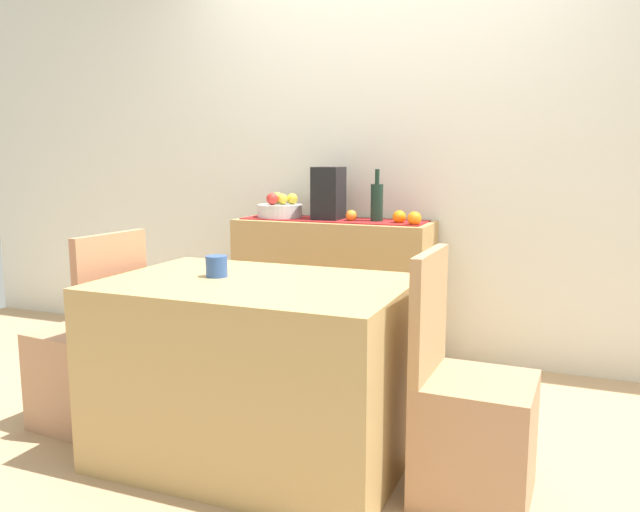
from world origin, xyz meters
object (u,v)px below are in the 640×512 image
sideboard_console (333,290)px  coffee_maker (329,194)px  dining_table (257,370)px  coffee_cup (217,266)px  chair_near_window (90,369)px  fruit_bowl (280,211)px  chair_by_corner (471,428)px  wine_bottle (377,202)px

sideboard_console → coffee_maker: 0.58m
coffee_maker → dining_table: (0.21, -1.32, -0.64)m
dining_table → sideboard_console: bearing=97.4°
sideboard_console → coffee_cup: (-0.02, -1.30, 0.36)m
sideboard_console → chair_near_window: 1.50m
sideboard_console → fruit_bowl: bearing=180.0°
sideboard_console → chair_near_window: bearing=-117.5°
chair_by_corner → coffee_maker: bearing=128.9°
chair_near_window → coffee_cup: bearing=1.8°
fruit_bowl → wine_bottle: size_ratio=0.91×
wine_bottle → chair_by_corner: size_ratio=0.34×
wine_bottle → dining_table: (-0.09, -1.32, -0.60)m
wine_bottle → chair_near_window: wine_bottle is taller
coffee_maker → dining_table: 1.48m
fruit_bowl → coffee_cup: size_ratio=3.09×
coffee_cup → chair_near_window: 0.85m
wine_bottle → chair_near_window: size_ratio=0.34×
sideboard_console → dining_table: 1.34m
dining_table → chair_near_window: 0.87m
fruit_bowl → coffee_maker: size_ratio=0.88×
fruit_bowl → chair_near_window: size_ratio=0.31×
chair_near_window → sideboard_console: bearing=62.5°
wine_bottle → coffee_maker: 0.30m
coffee_maker → chair_by_corner: 1.86m
fruit_bowl → chair_by_corner: (1.39, -1.32, -0.63)m
wine_bottle → fruit_bowl: bearing=180.0°
fruit_bowl → chair_by_corner: fruit_bowl is taller
sideboard_console → wine_bottle: size_ratio=3.85×
coffee_maker → dining_table: coffee_maker is taller
sideboard_console → fruit_bowl: size_ratio=4.25×
coffee_maker → chair_by_corner: coffee_maker is taller
wine_bottle → coffee_cup: wine_bottle is taller
coffee_maker → chair_near_window: coffee_maker is taller
sideboard_console → dining_table: bearing=-82.6°
sideboard_console → chair_by_corner: 1.69m
chair_near_window → chair_by_corner: 1.72m
sideboard_console → coffee_cup: size_ratio=13.11×
coffee_maker → sideboard_console: bearing=0.0°
wine_bottle → chair_by_corner: bearing=-59.8°
sideboard_console → dining_table: sideboard_console is taller
sideboard_console → chair_near_window: size_ratio=1.30×
wine_bottle → coffee_maker: bearing=180.0°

